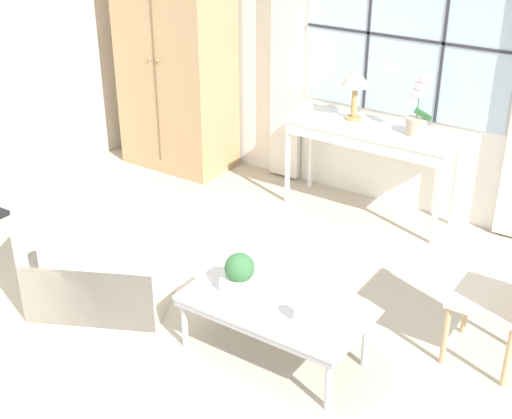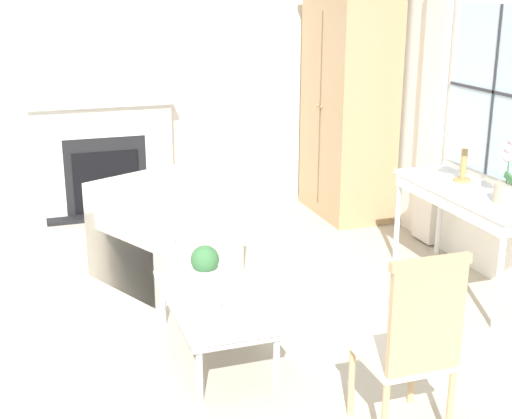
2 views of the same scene
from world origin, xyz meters
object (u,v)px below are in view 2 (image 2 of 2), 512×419
fireplace (104,151)px  side_chair_wooden (414,340)px  armoire (348,101)px  coffee_table (214,304)px  pillar_candle (214,305)px  armchair_upholstered (163,243)px  table_lamp (466,138)px  console_table (470,200)px  potted_orchid (508,176)px  potted_plant_small (205,265)px

fireplace → side_chair_wooden: bearing=12.7°
armoire → coffee_table: size_ratio=2.05×
fireplace → pillar_candle: 3.46m
armchair_upholstered → coffee_table: (1.40, 0.05, 0.07)m
armoire → pillar_candle: size_ratio=16.07×
armoire → coffee_table: bearing=-40.3°
fireplace → table_lamp: size_ratio=4.37×
console_table → potted_orchid: potted_orchid is taller
table_lamp → coffee_table: (0.62, -2.21, -0.80)m
fireplace → side_chair_wooden: size_ratio=1.89×
potted_orchid → armchair_upholstered: bearing=-121.6°
side_chair_wooden → potted_orchid: bearing=130.6°
fireplace → coffee_table: size_ratio=1.75×
side_chair_wooden → armchair_upholstered: bearing=-163.6°
armoire → console_table: (2.07, 0.05, -0.46)m
armoire → potted_plant_small: 3.10m
potted_plant_small → pillar_candle: 0.50m
armchair_upholstered → fireplace: bearing=-172.9°
table_lamp → potted_plant_small: bearing=-80.8°
armchair_upholstered → pillar_candle: (1.63, -0.01, 0.17)m
potted_orchid → fireplace: bearing=-142.4°
fireplace → console_table: size_ratio=1.36×
potted_orchid → armchair_upholstered: potted_orchid is taller
fireplace → armoire: (0.75, 2.37, 0.50)m
fireplace → side_chair_wooden: (4.42, 1.00, -0.10)m
armoire → table_lamp: bearing=3.6°
pillar_candle → side_chair_wooden: bearing=38.4°
side_chair_wooden → potted_plant_small: side_chair_wooden is taller
potted_plant_small → pillar_candle: potted_plant_small is taller
console_table → potted_plant_small: size_ratio=5.72×
console_table → armchair_upholstered: 2.45m
armchair_upholstered → potted_orchid: bearing=58.4°
console_table → side_chair_wooden: (1.61, -1.42, -0.14)m
coffee_table → potted_plant_small: potted_plant_small is taller
table_lamp → side_chair_wooden: bearing=-39.2°
console_table → potted_orchid: (0.37, 0.03, 0.28)m
coffee_table → fireplace: bearing=-175.0°
potted_orchid → pillar_candle: potted_orchid is taller
potted_plant_small → pillar_candle: size_ratio=1.76×
fireplace → side_chair_wooden: 4.54m
pillar_candle → fireplace: bearing=-176.4°
console_table → armchair_upholstered: console_table is taller
potted_orchid → armchair_upholstered: 2.71m
armoire → coffee_table: 3.34m
coffee_table → pillar_candle: size_ratio=7.83×
fireplace → potted_plant_small: (2.95, 0.29, -0.16)m
armoire → potted_orchid: 2.44m
potted_orchid → side_chair_wooden: (1.24, -1.45, -0.42)m
armchair_upholstered → table_lamp: bearing=70.9°
side_chair_wooden → pillar_candle: bearing=-141.6°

